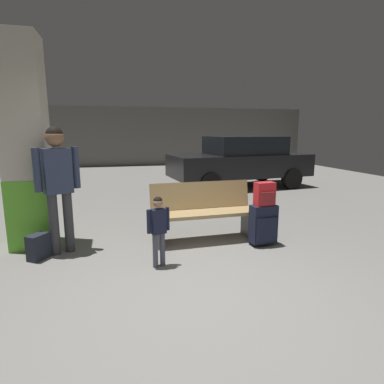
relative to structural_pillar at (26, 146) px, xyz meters
The scene contains 10 objects.
ground_plane 3.10m from the structural_pillar, 44.47° to the left, with size 18.00×18.00×0.10m, color gray.
garage_back_wall 10.93m from the structural_pillar, 79.81° to the left, with size 18.00×0.12×2.80m, color slate.
structural_pillar is the anchor object (origin of this frame).
bench 2.72m from the structural_pillar, ahead, with size 1.62×0.58×0.89m.
suitcase 3.57m from the structural_pillar, 13.92° to the right, with size 0.40×0.26×0.60m.
backpack_bright 3.45m from the structural_pillar, 13.92° to the right, with size 0.29×0.21×0.34m.
child 2.26m from the structural_pillar, 35.55° to the right, with size 0.29×0.18×0.89m.
adult 0.74m from the structural_pillar, 43.31° to the right, with size 0.55×0.33×1.73m.
backpack_dark_floor 1.43m from the structural_pillar, 74.03° to the right, with size 0.30×0.32×0.34m.
parked_car_near 6.27m from the structural_pillar, 38.96° to the left, with size 4.27×2.17×1.51m.
Camera 1 is at (-0.73, -2.81, 1.66)m, focal length 29.66 mm.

